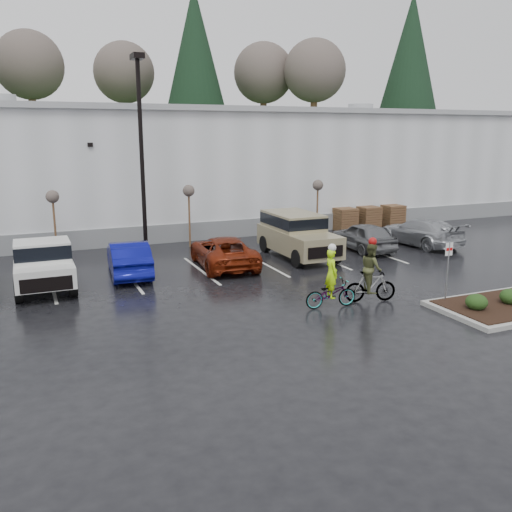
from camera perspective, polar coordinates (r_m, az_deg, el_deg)
name	(u,v)px	position (r m, az deg, el deg)	size (l,w,h in m)	color
ground	(355,321)	(17.42, 10.33, -6.75)	(120.00, 120.00, 0.00)	black
warehouse	(172,165)	(36.82, -8.86, 9.41)	(60.50, 15.50, 7.20)	silver
wooded_ridge	(116,160)	(59.37, -14.55, 9.80)	(80.00, 25.00, 6.00)	#23431C
lamppost	(141,135)	(26.12, -12.04, 12.39)	(0.50, 1.00, 9.22)	black
sapling_west	(53,200)	(26.79, -20.61, 5.51)	(0.60, 0.60, 3.20)	#532F21
sapling_mid	(189,194)	(27.86, -7.09, 6.48)	(0.60, 0.60, 3.20)	#532F21
sapling_east	(318,188)	(30.79, 6.52, 7.10)	(0.60, 0.60, 3.20)	#532F21
pallet_stack_a	(345,219)	(33.19, 9.33, 3.86)	(1.20, 1.20, 1.35)	#532F21
pallet_stack_b	(368,217)	(34.13, 11.75, 4.00)	(1.20, 1.20, 1.35)	#532F21
pallet_stack_c	(392,216)	(35.18, 14.16, 4.14)	(1.20, 1.20, 1.35)	#532F21
shrub_a	(477,302)	(19.04, 22.20, -4.51)	(0.70, 0.70, 0.52)	#1A3512
shrub_b	(511,297)	(20.11, 25.22, -3.89)	(0.70, 0.70, 0.52)	#1A3512
fire_lane_sign	(448,265)	(19.47, 19.55, -0.88)	(0.30, 0.05, 2.20)	gray
pickup_white	(43,262)	(22.17, -21.54, -0.56)	(2.10, 5.20, 1.96)	silver
car_blue	(129,258)	(22.93, -13.25, -0.22)	(1.53, 4.39, 1.45)	navy
car_red	(223,252)	(23.82, -3.46, 0.47)	(2.24, 4.87, 1.35)	maroon
suv_tan	(298,236)	(25.62, 4.49, 2.14)	(2.20, 5.10, 2.06)	gray
car_grey	(363,236)	(27.65, 11.23, 2.05)	(1.67, 4.15, 1.41)	slate
car_far_silver	(420,232)	(29.60, 16.88, 2.46)	(2.01, 4.93, 1.43)	#A3A6AB
cyclist_hivis	(331,288)	(18.42, 7.89, -3.33)	(1.87, 0.79, 2.20)	#3F3F44
cyclist_olive	(371,278)	(19.23, 11.99, -2.33)	(1.84, 0.93, 2.29)	#3F3F44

